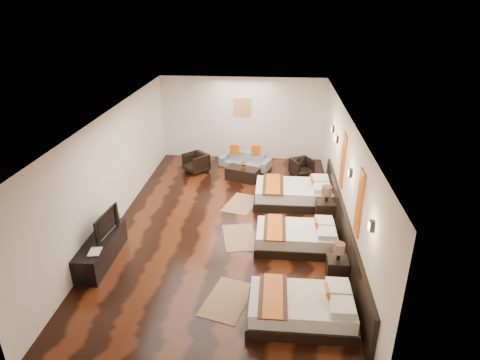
# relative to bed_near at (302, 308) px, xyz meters

# --- Properties ---
(floor) EXTENTS (5.50, 9.50, 0.01)m
(floor) POSITION_rel_bed_near_xyz_m (-1.69, 3.16, -0.25)
(floor) COLOR black
(floor) RESTS_ON ground
(ceiling) EXTENTS (5.50, 9.50, 0.01)m
(ceiling) POSITION_rel_bed_near_xyz_m (-1.69, 3.16, 2.55)
(ceiling) COLOR white
(ceiling) RESTS_ON floor
(back_wall) EXTENTS (5.50, 0.01, 2.80)m
(back_wall) POSITION_rel_bed_near_xyz_m (-1.69, 7.91, 1.15)
(back_wall) COLOR silver
(back_wall) RESTS_ON floor
(left_wall) EXTENTS (0.01, 9.50, 2.80)m
(left_wall) POSITION_rel_bed_near_xyz_m (-4.44, 3.16, 1.15)
(left_wall) COLOR silver
(left_wall) RESTS_ON floor
(right_wall) EXTENTS (0.01, 9.50, 2.80)m
(right_wall) POSITION_rel_bed_near_xyz_m (1.06, 3.16, 1.15)
(right_wall) COLOR silver
(right_wall) RESTS_ON floor
(headboard_panel) EXTENTS (0.08, 6.60, 0.90)m
(headboard_panel) POSITION_rel_bed_near_xyz_m (1.02, 2.36, 0.20)
(headboard_panel) COLOR black
(headboard_panel) RESTS_ON floor
(bed_near) EXTENTS (1.88, 1.18, 0.72)m
(bed_near) POSITION_rel_bed_near_xyz_m (0.00, 0.00, 0.00)
(bed_near) COLOR black
(bed_near) RESTS_ON floor
(bed_mid) EXTENTS (1.85, 1.16, 0.71)m
(bed_mid) POSITION_rel_bed_near_xyz_m (-0.00, 2.35, -0.00)
(bed_mid) COLOR black
(bed_mid) RESTS_ON floor
(bed_far) EXTENTS (2.12, 1.33, 0.81)m
(bed_far) POSITION_rel_bed_near_xyz_m (0.00, 4.54, 0.03)
(bed_far) COLOR black
(bed_far) RESTS_ON floor
(nightstand_a) EXTENTS (0.42, 0.42, 0.82)m
(nightstand_a) POSITION_rel_bed_near_xyz_m (0.75, 1.23, 0.04)
(nightstand_a) COLOR black
(nightstand_a) RESTS_ON floor
(nightstand_b) EXTENTS (0.47, 0.47, 0.94)m
(nightstand_b) POSITION_rel_bed_near_xyz_m (0.75, 3.63, 0.08)
(nightstand_b) COLOR black
(nightstand_b) RESTS_ON floor
(jute_mat_near) EXTENTS (1.05, 1.36, 0.01)m
(jute_mat_near) POSITION_rel_bed_near_xyz_m (-1.36, 0.39, -0.24)
(jute_mat_near) COLOR #916B49
(jute_mat_near) RESTS_ON floor
(jute_mat_mid) EXTENTS (0.98, 1.33, 0.01)m
(jute_mat_mid) POSITION_rel_bed_near_xyz_m (-1.32, 2.61, -0.24)
(jute_mat_mid) COLOR #916B49
(jute_mat_mid) RESTS_ON floor
(jute_mat_far) EXTENTS (1.07, 1.37, 0.01)m
(jute_mat_far) POSITION_rel_bed_near_xyz_m (-1.43, 4.33, -0.24)
(jute_mat_far) COLOR #916B49
(jute_mat_far) RESTS_ON floor
(tv_console) EXTENTS (0.50, 1.80, 0.55)m
(tv_console) POSITION_rel_bed_near_xyz_m (-4.19, 1.43, 0.03)
(tv_console) COLOR black
(tv_console) RESTS_ON floor
(tv) EXTENTS (0.22, 0.97, 0.56)m
(tv) POSITION_rel_bed_near_xyz_m (-4.14, 1.58, 0.58)
(tv) COLOR black
(tv) RESTS_ON tv_console
(book) EXTENTS (0.27, 0.34, 0.03)m
(book) POSITION_rel_bed_near_xyz_m (-4.19, 0.90, 0.32)
(book) COLOR black
(book) RESTS_ON tv_console
(figurine) EXTENTS (0.39, 0.39, 0.37)m
(figurine) POSITION_rel_bed_near_xyz_m (-4.19, 2.18, 0.49)
(figurine) COLOR brown
(figurine) RESTS_ON tv_console
(sofa) EXTENTS (1.78, 1.12, 0.48)m
(sofa) POSITION_rel_bed_near_xyz_m (-1.52, 7.00, -0.00)
(sofa) COLOR gray
(sofa) RESTS_ON floor
(armchair_left) EXTENTS (0.95, 0.95, 0.62)m
(armchair_left) POSITION_rel_bed_near_xyz_m (-3.07, 6.48, 0.07)
(armchair_left) COLOR black
(armchair_left) RESTS_ON floor
(armchair_right) EXTENTS (0.83, 0.84, 0.56)m
(armchair_right) POSITION_rel_bed_near_xyz_m (0.30, 6.46, 0.04)
(armchair_right) COLOR black
(armchair_right) RESTS_ON floor
(coffee_table) EXTENTS (1.11, 0.80, 0.40)m
(coffee_table) POSITION_rel_bed_near_xyz_m (-1.52, 5.95, -0.05)
(coffee_table) COLOR black
(coffee_table) RESTS_ON floor
(table_plant) EXTENTS (0.29, 0.26, 0.26)m
(table_plant) POSITION_rel_bed_near_xyz_m (-1.49, 5.93, 0.29)
(table_plant) COLOR #2B5D1F
(table_plant) RESTS_ON coffee_table
(orange_panel_a) EXTENTS (0.04, 0.40, 1.30)m
(orange_panel_a) POSITION_rel_bed_near_xyz_m (1.04, 1.26, 1.45)
(orange_panel_a) COLOR #D86014
(orange_panel_a) RESTS_ON right_wall
(orange_panel_b) EXTENTS (0.04, 0.40, 1.30)m
(orange_panel_b) POSITION_rel_bed_near_xyz_m (1.04, 3.46, 1.45)
(orange_panel_b) COLOR #D86014
(orange_panel_b) RESTS_ON right_wall
(sconce_near) EXTENTS (0.07, 0.12, 0.18)m
(sconce_near) POSITION_rel_bed_near_xyz_m (1.01, 0.16, 1.60)
(sconce_near) COLOR black
(sconce_near) RESTS_ON right_wall
(sconce_mid) EXTENTS (0.07, 0.12, 0.18)m
(sconce_mid) POSITION_rel_bed_near_xyz_m (1.01, 2.36, 1.60)
(sconce_mid) COLOR black
(sconce_mid) RESTS_ON right_wall
(sconce_far) EXTENTS (0.07, 0.12, 0.18)m
(sconce_far) POSITION_rel_bed_near_xyz_m (1.01, 4.56, 1.60)
(sconce_far) COLOR black
(sconce_far) RESTS_ON right_wall
(sconce_lounge) EXTENTS (0.07, 0.12, 0.18)m
(sconce_lounge) POSITION_rel_bed_near_xyz_m (1.01, 5.46, 1.60)
(sconce_lounge) COLOR black
(sconce_lounge) RESTS_ON right_wall
(gold_artwork) EXTENTS (0.60, 0.04, 0.60)m
(gold_artwork) POSITION_rel_bed_near_xyz_m (-1.69, 7.89, 1.55)
(gold_artwork) COLOR #AD873F
(gold_artwork) RESTS_ON back_wall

